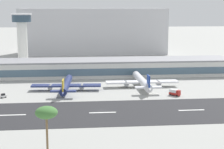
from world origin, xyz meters
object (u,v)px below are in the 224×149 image
object	(u,v)px
control_tower	(22,33)
palm_tree_3	(46,113)
distant_hotel_block	(93,31)
terminal_building	(99,67)
service_box_truck_1	(175,92)
airliner_gold_tail_gate_0	(66,85)
service_baggage_tug_0	(3,96)
airliner_navy_tail_gate_1	(142,82)

from	to	relation	value
control_tower	palm_tree_3	distance (m)	190.64
distant_hotel_block	palm_tree_3	size ratio (longest dim) A/B	8.95
palm_tree_3	distant_hotel_block	bearing A→B (deg)	84.00
terminal_building	service_box_truck_1	xyz separation A→B (m)	(36.10, -62.78, -3.72)
airliner_gold_tail_gate_0	palm_tree_3	world-z (taller)	palm_tree_3
palm_tree_3	service_box_truck_1	bearing A→B (deg)	50.71
control_tower	palm_tree_3	world-z (taller)	control_tower
airliner_gold_tail_gate_0	palm_tree_3	size ratio (longest dim) A/B	2.89
control_tower	service_baggage_tug_0	bearing A→B (deg)	-87.87
terminal_building	palm_tree_3	size ratio (longest dim) A/B	11.31
service_baggage_tug_0	palm_tree_3	world-z (taller)	palm_tree_3
control_tower	distant_hotel_block	xyz separation A→B (m)	(59.65, 72.36, -3.44)
airliner_navy_tail_gate_1	service_baggage_tug_0	bearing A→B (deg)	103.65
control_tower	distant_hotel_block	bearing A→B (deg)	50.50
terminal_building	control_tower	xyz separation A→B (m)	(-57.58, 49.76, 20.29)
palm_tree_3	airliner_gold_tail_gate_0	bearing A→B (deg)	87.65
terminal_building	control_tower	world-z (taller)	control_tower
distant_hotel_block	service_baggage_tug_0	size ratio (longest dim) A/B	40.26
distant_hotel_block	airliner_gold_tail_gate_0	xyz separation A→B (m)	(-23.51, -167.41, -19.28)
airliner_gold_tail_gate_0	service_box_truck_1	bearing A→B (deg)	-103.28
terminal_building	airliner_gold_tail_gate_0	xyz separation A→B (m)	(-21.44, -45.28, -2.44)
terminal_building	palm_tree_3	world-z (taller)	palm_tree_3
service_box_truck_1	distant_hotel_block	bearing A→B (deg)	149.10
service_box_truck_1	control_tower	bearing A→B (deg)	178.45
service_baggage_tug_0	airliner_gold_tail_gate_0	bearing A→B (deg)	-10.61
control_tower	distant_hotel_block	distance (m)	93.84
palm_tree_3	service_baggage_tug_0	bearing A→B (deg)	109.74
airliner_navy_tail_gate_1	palm_tree_3	xyz separation A→B (m)	(-47.91, -97.47, 10.50)
airliner_gold_tail_gate_0	palm_tree_3	bearing A→B (deg)	-178.71
control_tower	airliner_navy_tail_gate_1	size ratio (longest dim) A/B	0.83
control_tower	service_box_truck_1	xyz separation A→B (m)	(93.69, -112.54, -24.01)
terminal_building	distant_hotel_block	world-z (taller)	distant_hotel_block
distant_hotel_block	palm_tree_3	xyz separation A→B (m)	(-27.30, -259.85, -8.56)
terminal_building	airliner_navy_tail_gate_1	distance (m)	46.26
control_tower	airliner_gold_tail_gate_0	world-z (taller)	control_tower
service_baggage_tug_0	distant_hotel_block	bearing A→B (deg)	39.43
distant_hotel_block	control_tower	bearing A→B (deg)	-129.50
airliner_gold_tail_gate_0	service_baggage_tug_0	size ratio (longest dim) A/B	12.99
terminal_building	control_tower	bearing A→B (deg)	139.17
control_tower	airliner_gold_tail_gate_0	size ratio (longest dim) A/B	0.89
control_tower	airliner_navy_tail_gate_1	xyz separation A→B (m)	(80.26, -90.02, -22.51)
service_baggage_tug_0	service_box_truck_1	bearing A→B (deg)	-36.01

